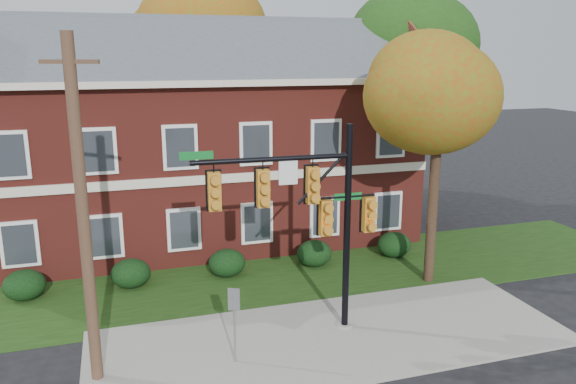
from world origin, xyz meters
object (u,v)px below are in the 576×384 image
object	(u,v)px
traffic_signal	(311,209)
hedge_far_right	(394,245)
hedge_left	(131,273)
hedge_center	(227,263)
utility_pole	(83,216)
tree_far_rear	(201,42)
hedge_right	(314,253)
apartment_building	(201,128)
tree_near_right	(447,99)
tree_right_rear	(420,55)
sign_post	(234,313)
hedge_far_left	(24,285)

from	to	relation	value
traffic_signal	hedge_far_right	bearing A→B (deg)	44.81
hedge_left	hedge_center	world-z (taller)	same
utility_pole	tree_far_rear	bearing A→B (deg)	91.22
hedge_right	traffic_signal	size ratio (longest dim) A/B	0.22
apartment_building	tree_near_right	size ratio (longest dim) A/B	2.19
hedge_far_right	hedge_left	bearing A→B (deg)	180.00
hedge_center	hedge_right	xyz separation A→B (m)	(3.50, 0.00, 0.00)
tree_right_rear	tree_far_rear	world-z (taller)	tree_far_rear
hedge_center	tree_far_rear	world-z (taller)	tree_far_rear
hedge_left	tree_near_right	distance (m)	12.68
tree_right_rear	traffic_signal	xyz separation A→B (m)	(-9.84, -11.28, -4.23)
tree_near_right	sign_post	size ratio (longest dim) A/B	3.91
hedge_center	traffic_signal	xyz separation A→B (m)	(1.47, -5.17, 3.36)
hedge_left	tree_near_right	world-z (taller)	tree_near_right
hedge_center	traffic_signal	bearing A→B (deg)	-74.10
hedge_far_right	sign_post	size ratio (longest dim) A/B	0.64
tree_far_rear	utility_pole	size ratio (longest dim) A/B	1.33
apartment_building	hedge_far_right	world-z (taller)	apartment_building
tree_right_rear	traffic_signal	size ratio (longest dim) A/B	1.70
hedge_right	traffic_signal	world-z (taller)	traffic_signal
hedge_far_right	sign_post	world-z (taller)	sign_post
hedge_center	hedge_far_right	bearing A→B (deg)	0.00
sign_post	hedge_far_right	bearing A→B (deg)	62.69
apartment_building	utility_pole	xyz separation A→B (m)	(-4.56, -11.16, -0.59)
tree_near_right	hedge_left	bearing A→B (deg)	165.19
hedge_far_left	hedge_right	distance (m)	10.50
traffic_signal	utility_pole	size ratio (longest dim) A/B	0.72
hedge_left	hedge_far_right	distance (m)	10.50
hedge_right	tree_far_rear	distance (m)	15.66
hedge_right	utility_pole	size ratio (longest dim) A/B	0.16
apartment_building	hedge_right	distance (m)	7.73
apartment_building	hedge_left	size ratio (longest dim) A/B	13.43
hedge_left	tree_far_rear	distance (m)	16.25
hedge_left	hedge_center	size ratio (longest dim) A/B	1.00
hedge_center	hedge_far_right	world-z (taller)	same
hedge_far_right	tree_far_rear	xyz separation A→B (m)	(-5.66, 13.09, 8.32)
hedge_far_left	hedge_right	size ratio (longest dim) A/B	1.00
hedge_far_right	sign_post	distance (m)	10.18
hedge_right	tree_near_right	distance (m)	7.72
tree_far_rear	traffic_signal	xyz separation A→B (m)	(0.13, -18.26, -4.95)
sign_post	tree_near_right	bearing A→B (deg)	47.19
hedge_left	tree_near_right	xyz separation A→B (m)	(10.72, -2.83, 6.14)
hedge_center	utility_pole	bearing A→B (deg)	-127.71
sign_post	hedge_right	bearing A→B (deg)	78.90
apartment_building	hedge_center	world-z (taller)	apartment_building
hedge_far_left	tree_right_rear	world-z (taller)	tree_right_rear
tree_near_right	tree_right_rear	distance (m)	9.94
hedge_far_left	traffic_signal	size ratio (longest dim) A/B	0.22
apartment_building	hedge_center	size ratio (longest dim) A/B	13.43
hedge_far_left	hedge_left	xyz separation A→B (m)	(3.50, 0.00, 0.00)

